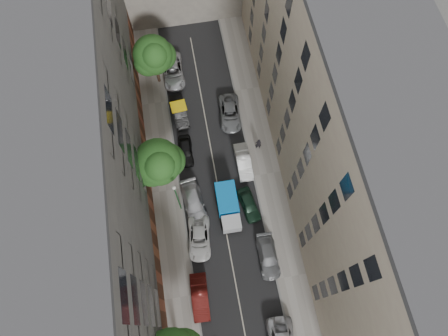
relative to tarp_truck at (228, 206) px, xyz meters
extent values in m
plane|color=#4C4C49|center=(-0.60, 3.23, -1.28)|extent=(120.00, 120.00, 0.00)
cube|color=black|center=(-0.60, 3.23, -1.27)|extent=(8.00, 44.00, 0.02)
cube|color=gray|center=(-6.10, 3.23, -1.20)|extent=(3.00, 44.00, 0.15)
cube|color=gray|center=(4.90, 3.23, -1.20)|extent=(3.00, 44.00, 0.15)
cube|color=#464441|center=(-11.60, 3.23, 8.72)|extent=(8.00, 44.00, 20.00)
cube|color=#B4A78C|center=(10.40, 3.23, 8.72)|extent=(8.00, 44.00, 20.00)
cube|color=black|center=(0.00, -0.09, -0.77)|extent=(2.03, 5.04, 0.28)
cube|color=silver|center=(0.00, -1.85, 0.07)|extent=(1.88, 1.52, 1.58)
cube|color=#0C8CF3|center=(0.00, 0.74, 0.21)|extent=(2.10, 3.37, 1.67)
cylinder|color=black|center=(-0.88, -1.85, -0.89)|extent=(0.26, 0.78, 0.78)
cylinder|color=black|center=(0.88, -1.85, -0.89)|extent=(0.26, 0.78, 0.78)
cylinder|color=black|center=(-0.88, 1.39, -0.89)|extent=(0.26, 0.78, 0.78)
cylinder|color=black|center=(0.88, 1.39, -0.89)|extent=(0.26, 0.78, 0.78)
imported|color=#4D120F|center=(-4.20, -8.17, -0.54)|extent=(1.76, 4.54, 1.47)
imported|color=silver|center=(-3.40, -2.57, -0.62)|extent=(2.74, 4.95, 1.31)
imported|color=silver|center=(-3.40, 1.16, -0.54)|extent=(2.60, 5.27, 1.47)
imported|color=black|center=(-3.40, 7.25, -0.63)|extent=(1.64, 3.83, 1.29)
imported|color=black|center=(-3.40, 12.23, -0.55)|extent=(1.93, 4.53, 1.45)
imported|color=silver|center=(-3.40, 17.83, -0.52)|extent=(2.54, 5.44, 1.51)
imported|color=slate|center=(3.00, -5.57, -0.61)|extent=(1.94, 4.60, 1.33)
imported|color=#152F20|center=(2.20, -0.02, -0.62)|extent=(2.18, 4.09, 1.32)
imported|color=silver|center=(2.58, 4.83, -0.57)|extent=(1.52, 4.33, 1.43)
imported|color=slate|center=(2.23, 11.03, -0.59)|extent=(2.73, 5.17, 1.38)
cylinder|color=#382619|center=(-6.03, 4.17, 0.22)|extent=(0.36, 0.36, 2.69)
cylinder|color=#382619|center=(-6.03, 4.17, 2.52)|extent=(0.24, 0.24, 1.92)
sphere|color=#1B4818|center=(-6.03, 4.17, 4.40)|extent=(4.59, 4.59, 4.59)
sphere|color=#1B4818|center=(-5.13, 4.57, 3.48)|extent=(3.44, 3.44, 3.44)
sphere|color=#1B4818|center=(-6.73, 3.67, 3.86)|extent=(3.21, 3.21, 3.21)
sphere|color=#1B4818|center=(-5.83, 3.37, 5.39)|extent=(2.98, 2.98, 2.98)
cylinder|color=#382619|center=(-5.20, 17.23, 0.03)|extent=(0.36, 0.36, 2.32)
cylinder|color=#382619|center=(-5.20, 17.23, 2.02)|extent=(0.24, 0.24, 1.66)
sphere|color=#1B4818|center=(-5.20, 17.23, 3.65)|extent=(4.37, 4.37, 4.37)
sphere|color=#1B4818|center=(-4.30, 17.63, 2.85)|extent=(3.28, 3.28, 3.28)
sphere|color=#1B4818|center=(-5.90, 16.73, 3.18)|extent=(3.06, 3.06, 3.06)
sphere|color=#1B4818|center=(-5.00, 16.43, 4.51)|extent=(2.84, 2.84, 2.84)
cylinder|color=#175021|center=(-4.80, 1.00, 2.05)|extent=(0.14, 0.14, 6.35)
sphere|color=silver|center=(-4.80, 1.00, 5.33)|extent=(0.36, 0.36, 0.36)
imported|color=black|center=(4.54, 6.46, -0.19)|extent=(0.74, 0.55, 1.88)
camera|label=1|loc=(-2.49, -11.53, 39.06)|focal=32.00mm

